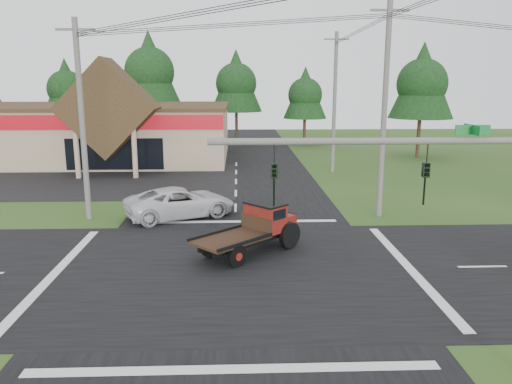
{
  "coord_description": "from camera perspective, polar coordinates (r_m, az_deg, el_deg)",
  "views": [
    {
      "loc": [
        0.19,
        -18.64,
        7.31
      ],
      "look_at": [
        1.01,
        4.45,
        2.2
      ],
      "focal_mm": 35.0,
      "sensor_mm": 36.0,
      "label": 1
    }
  ],
  "objects": [
    {
      "name": "ground",
      "position": [
        20.02,
        -2.48,
        -8.95
      ],
      "size": [
        120.0,
        120.0,
        0.0
      ],
      "primitive_type": "plane",
      "color": "#284619",
      "rests_on": "ground"
    },
    {
      "name": "road_ns",
      "position": [
        20.02,
        -2.48,
        -8.93
      ],
      "size": [
        12.0,
        120.0,
        0.02
      ],
      "primitive_type": "cube",
      "color": "black",
      "rests_on": "ground"
    },
    {
      "name": "road_ew",
      "position": [
        20.02,
        -2.48,
        -8.92
      ],
      "size": [
        120.0,
        12.0,
        0.02
      ],
      "primitive_type": "cube",
      "color": "black",
      "rests_on": "ground"
    },
    {
      "name": "parking_apron",
      "position": [
        40.88,
        -22.33,
        1.25
      ],
      "size": [
        28.0,
        14.0,
        0.02
      ],
      "primitive_type": "cube",
      "color": "black",
      "rests_on": "ground"
    },
    {
      "name": "cvs_building",
      "position": [
        50.96,
        -20.36,
        6.6
      ],
      "size": [
        30.4,
        18.2,
        9.19
      ],
      "color": "tan",
      "rests_on": "ground"
    },
    {
      "name": "traffic_signal_mast",
      "position": [
        12.81,
        24.1,
        -1.64
      ],
      "size": [
        8.12,
        0.24,
        7.0
      ],
      "color": "#595651",
      "rests_on": "ground"
    },
    {
      "name": "utility_pole_nw",
      "position": [
        27.93,
        -19.28,
        7.84
      ],
      "size": [
        2.0,
        0.3,
        10.5
      ],
      "color": "#595651",
      "rests_on": "ground"
    },
    {
      "name": "utility_pole_ne",
      "position": [
        27.8,
        14.46,
        9.16
      ],
      "size": [
        2.0,
        0.3,
        11.5
      ],
      "color": "#595651",
      "rests_on": "ground"
    },
    {
      "name": "utility_pole_n",
      "position": [
        41.41,
        8.96,
        10.15
      ],
      "size": [
        2.0,
        0.3,
        11.2
      ],
      "color": "#595651",
      "rests_on": "ground"
    },
    {
      "name": "tree_row_b",
      "position": [
        63.91,
        -20.88,
        11.13
      ],
      "size": [
        5.6,
        5.6,
        10.1
      ],
      "color": "#332316",
      "rests_on": "ground"
    },
    {
      "name": "tree_row_c",
      "position": [
        60.52,
        -12.08,
        13.54
      ],
      "size": [
        7.28,
        7.28,
        13.13
      ],
      "color": "#332316",
      "rests_on": "ground"
    },
    {
      "name": "tree_row_d",
      "position": [
        60.64,
        -2.29,
        12.52
      ],
      "size": [
        6.16,
        6.16,
        11.11
      ],
      "color": "#332316",
      "rests_on": "ground"
    },
    {
      "name": "tree_row_e",
      "position": [
        59.17,
        5.64,
        11.17
      ],
      "size": [
        5.04,
        5.04,
        9.09
      ],
      "color": "#332316",
      "rests_on": "ground"
    },
    {
      "name": "tree_side_ne",
      "position": [
        51.8,
        18.47,
        11.92
      ],
      "size": [
        6.16,
        6.16,
        11.11
      ],
      "color": "#332316",
      "rests_on": "ground"
    },
    {
      "name": "antique_flatbed_truck",
      "position": [
        21.57,
        -0.82,
        -4.35
      ],
      "size": [
        5.07,
        4.91,
        2.14
      ],
      "primitive_type": null,
      "rotation": [
        0.0,
        0.0,
        -0.82
      ],
      "color": "#630E10",
      "rests_on": "ground"
    },
    {
      "name": "white_pickup",
      "position": [
        27.75,
        -8.65,
        -1.17
      ],
      "size": [
        6.59,
        5.02,
        1.66
      ],
      "primitive_type": "imported",
      "rotation": [
        0.0,
        0.0,
        2.0
      ],
      "color": "silver",
      "rests_on": "ground"
    }
  ]
}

